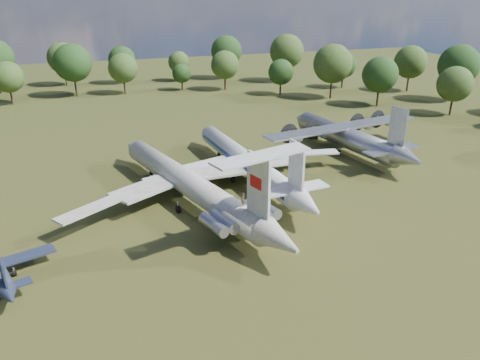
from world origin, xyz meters
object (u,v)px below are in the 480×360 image
object	(u,v)px
person_on_il62	(243,199)
an12_transport	(346,140)
tu104_jet	(246,165)
il62_airliner	(189,188)

from	to	relation	value
person_on_il62	an12_transport	bearing A→B (deg)	-174.18
an12_transport	person_on_il62	bearing A→B (deg)	-148.14
tu104_jet	an12_transport	xyz separation A→B (m)	(21.93, 6.24, 0.17)
il62_airliner	person_on_il62	distance (m)	13.68
an12_transport	person_on_il62	world-z (taller)	person_on_il62
an12_transport	tu104_jet	bearing A→B (deg)	-173.45
il62_airliner	person_on_il62	world-z (taller)	person_on_il62
il62_airliner	tu104_jet	world-z (taller)	il62_airliner
tu104_jet	an12_transport	distance (m)	22.80
il62_airliner	person_on_il62	bearing A→B (deg)	-90.00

